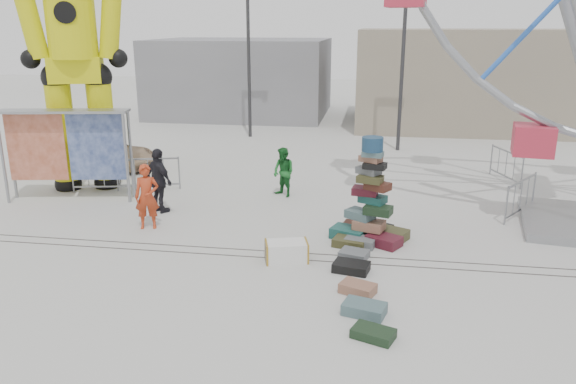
% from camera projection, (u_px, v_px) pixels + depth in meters
% --- Properties ---
extents(ground, '(90.00, 90.00, 0.00)m').
position_uv_depth(ground, '(279.00, 270.00, 12.53)').
color(ground, '#9E9E99').
rests_on(ground, ground).
extents(track_line_near, '(40.00, 0.04, 0.01)m').
position_uv_depth(track_line_near, '(284.00, 259.00, 13.10)').
color(track_line_near, '#47443F').
rests_on(track_line_near, ground).
extents(track_line_far, '(40.00, 0.04, 0.01)m').
position_uv_depth(track_line_far, '(286.00, 252.00, 13.48)').
color(track_line_far, '#47443F').
rests_on(track_line_far, ground).
extents(building_right, '(12.00, 8.00, 5.00)m').
position_uv_depth(building_right, '(473.00, 78.00, 29.71)').
color(building_right, gray).
rests_on(building_right, ground).
extents(building_left, '(10.00, 8.00, 4.40)m').
position_uv_depth(building_left, '(242.00, 77.00, 33.60)').
color(building_left, gray).
rests_on(building_left, ground).
extents(lamp_post_right, '(1.41, 0.25, 8.00)m').
position_uv_depth(lamp_post_right, '(406.00, 44.00, 23.09)').
color(lamp_post_right, '#2D2D30').
rests_on(lamp_post_right, ground).
extents(lamp_post_left, '(1.41, 0.25, 8.00)m').
position_uv_depth(lamp_post_left, '(250.00, 41.00, 26.01)').
color(lamp_post_left, '#2D2D30').
rests_on(lamp_post_left, ground).
extents(suitcase_tower, '(2.08, 1.72, 2.65)m').
position_uv_depth(suitcase_tower, '(370.00, 211.00, 14.10)').
color(suitcase_tower, '#1B514B').
rests_on(suitcase_tower, ground).
extents(crash_test_dummy, '(3.34, 1.62, 8.47)m').
position_uv_depth(crash_test_dummy, '(74.00, 51.00, 17.49)').
color(crash_test_dummy, black).
rests_on(crash_test_dummy, ground).
extents(banner_scaffold, '(3.93, 1.31, 2.81)m').
position_uv_depth(banner_scaffold, '(65.00, 133.00, 16.90)').
color(banner_scaffold, gray).
rests_on(banner_scaffold, ground).
extents(steamer_trunk, '(1.09, 0.80, 0.46)m').
position_uv_depth(steamer_trunk, '(287.00, 251.00, 12.95)').
color(steamer_trunk, silver).
rests_on(steamer_trunk, ground).
extents(row_case_0, '(0.90, 0.70, 0.21)m').
position_uv_depth(row_case_0, '(350.00, 242.00, 13.82)').
color(row_case_0, '#413F20').
rests_on(row_case_0, ground).
extents(row_case_1, '(0.76, 0.67, 0.18)m').
position_uv_depth(row_case_1, '(354.00, 254.00, 13.13)').
color(row_case_1, slate).
rests_on(row_case_1, ground).
extents(row_case_2, '(0.87, 0.67, 0.21)m').
position_uv_depth(row_case_2, '(351.00, 267.00, 12.42)').
color(row_case_2, black).
rests_on(row_case_2, ground).
extents(row_case_3, '(0.82, 0.69, 0.21)m').
position_uv_depth(row_case_3, '(358.00, 288.00, 11.41)').
color(row_case_3, '#95634C').
rests_on(row_case_3, ground).
extents(row_case_4, '(0.89, 0.69, 0.22)m').
position_uv_depth(row_case_4, '(364.00, 309.00, 10.58)').
color(row_case_4, '#4C686C').
rests_on(row_case_4, ground).
extents(row_case_5, '(0.84, 0.68, 0.17)m').
position_uv_depth(row_case_5, '(373.00, 333.00, 9.78)').
color(row_case_5, '#1B301C').
rests_on(row_case_5, ground).
extents(barricade_dummy_a, '(1.95, 0.64, 1.10)m').
position_uv_depth(barricade_dummy_a, '(45.00, 162.00, 19.90)').
color(barricade_dummy_a, gray).
rests_on(barricade_dummy_a, ground).
extents(barricade_dummy_b, '(1.98, 0.50, 1.10)m').
position_uv_depth(barricade_dummy_b, '(104.00, 176.00, 18.17)').
color(barricade_dummy_b, gray).
rests_on(barricade_dummy_b, ground).
extents(barricade_dummy_c, '(1.95, 0.63, 1.10)m').
position_uv_depth(barricade_dummy_c, '(148.00, 174.00, 18.38)').
color(barricade_dummy_c, gray).
rests_on(barricade_dummy_c, ground).
extents(barricade_wheel_front, '(1.20, 1.72, 1.10)m').
position_uv_depth(barricade_wheel_front, '(521.00, 198.00, 15.87)').
color(barricade_wheel_front, gray).
rests_on(barricade_wheel_front, ground).
extents(barricade_wheel_back, '(0.72, 1.93, 1.10)m').
position_uv_depth(barricade_wheel_back, '(506.00, 166.00, 19.43)').
color(barricade_wheel_back, gray).
rests_on(barricade_wheel_back, ground).
extents(pedestrian_red, '(0.73, 0.58, 1.75)m').
position_uv_depth(pedestrian_red, '(147.00, 197.00, 14.85)').
color(pedestrian_red, '#AA3518').
rests_on(pedestrian_red, ground).
extents(pedestrian_green, '(0.96, 0.93, 1.57)m').
position_uv_depth(pedestrian_green, '(284.00, 172.00, 17.65)').
color(pedestrian_green, '#165B21').
rests_on(pedestrian_green, ground).
extents(pedestrian_black, '(1.17, 1.00, 1.89)m').
position_uv_depth(pedestrian_black, '(159.00, 181.00, 16.10)').
color(pedestrian_black, black).
rests_on(pedestrian_black, ground).
extents(parked_suv, '(4.32, 2.76, 1.11)m').
position_uv_depth(parked_suv, '(106.00, 153.00, 21.27)').
color(parked_suv, tan).
rests_on(parked_suv, ground).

